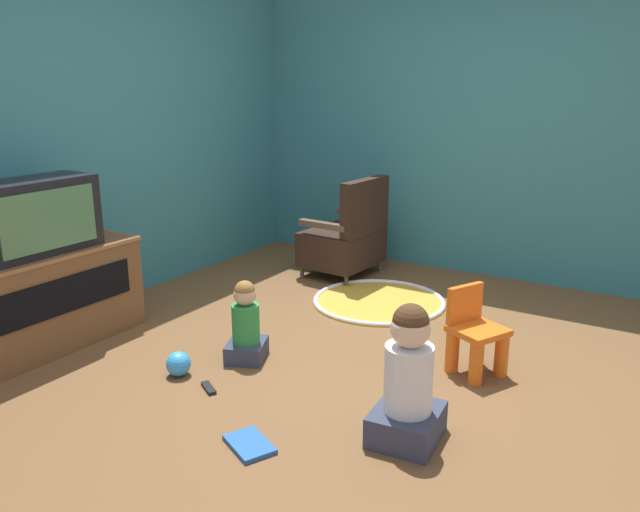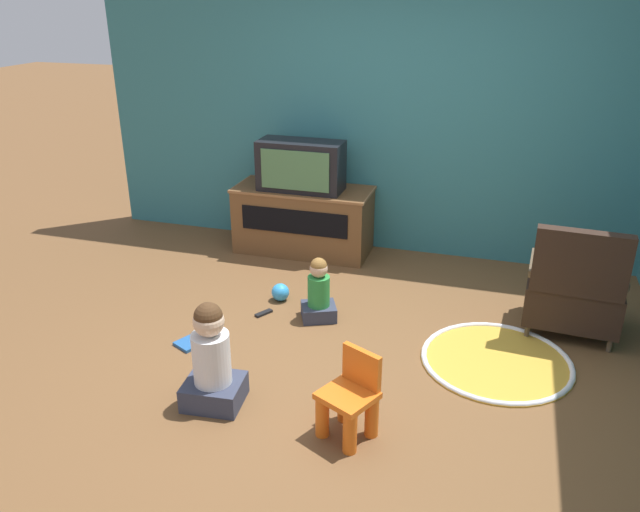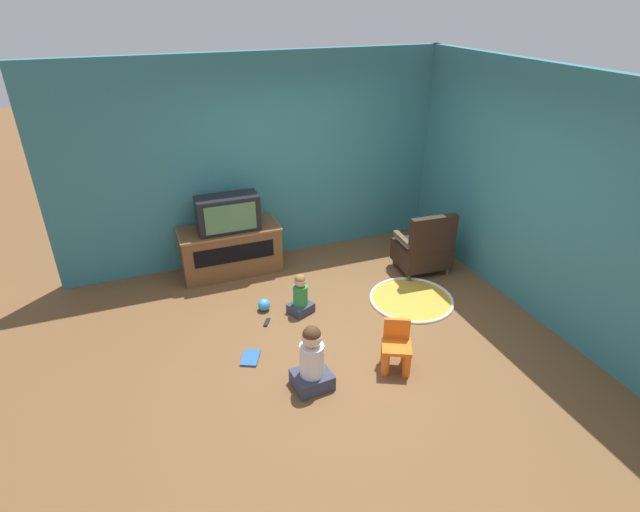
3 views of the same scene
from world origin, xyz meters
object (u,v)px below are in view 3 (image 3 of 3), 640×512
tv_cabinet (231,249)px  child_watching_left (300,296)px  television (228,213)px  toy_ball (264,305)px  child_watching_center (312,361)px  black_armchair (424,249)px  book (251,358)px  remote_control (267,322)px  yellow_kid_chair (396,350)px

tv_cabinet → child_watching_left: size_ratio=2.55×
television → toy_ball: 1.29m
child_watching_center → black_armchair: bearing=30.2°
television → black_armchair: size_ratio=0.90×
book → child_watching_left: bearing=-25.0°
television → remote_control: (0.11, -1.28, -0.85)m
remote_control → television: bearing=35.4°
child_watching_left → child_watching_center: size_ratio=0.74×
television → remote_control: bearing=-85.2°
tv_cabinet → remote_control: bearing=-85.4°
child_watching_left → remote_control: (-0.43, -0.07, -0.21)m
child_watching_center → book: size_ratio=2.28×
tv_cabinet → television: bearing=-90.0°
book → television: bearing=19.1°
black_armchair → book: bearing=23.7°
remote_control → black_armchair: bearing=-49.4°
child_watching_center → remote_control: size_ratio=4.56×
television → remote_control: size_ratio=5.16×
television → child_watching_left: size_ratio=1.53×
child_watching_center → yellow_kid_chair: bearing=-8.2°
toy_ball → book: (-0.37, -0.81, -0.06)m
yellow_kid_chair → child_watching_left: bearing=140.3°
remote_control → child_watching_center: bearing=-143.0°
child_watching_center → tv_cabinet: bearing=89.9°
black_armchair → toy_ball: 2.25m
tv_cabinet → toy_ball: size_ratio=8.94×
child_watching_left → television: bearing=90.1°
television → child_watching_center: bearing=-84.4°
child_watching_left → toy_ball: child_watching_left is taller
television → black_armchair: bearing=-20.1°
black_armchair → toy_ball: size_ratio=6.01×
child_watching_center → toy_ball: bearing=87.9°
television → black_armchair: (2.38, -0.87, -0.53)m
child_watching_left → book: bearing=-165.0°
toy_ball → book: 0.89m
yellow_kid_chair → remote_control: (-1.00, 1.18, -0.21)m
child_watching_left → book: size_ratio=1.68×
television → yellow_kid_chair: (1.11, -2.46, -0.65)m
tv_cabinet → book: size_ratio=4.30×
black_armchair → remote_control: bearing=13.8°
book → remote_control: book is taller
television → book: size_ratio=2.58×
book → remote_control: size_ratio=2.00×
toy_ball → book: toy_ball is taller
child_watching_center → book: (-0.46, 0.60, -0.29)m
child_watching_center → television: bearing=90.0°
child_watching_left → remote_control: size_ratio=3.36×
black_armchair → child_watching_center: bearing=39.5°
yellow_kid_chair → tv_cabinet: bearing=139.7°
yellow_kid_chair → child_watching_left: 1.38m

